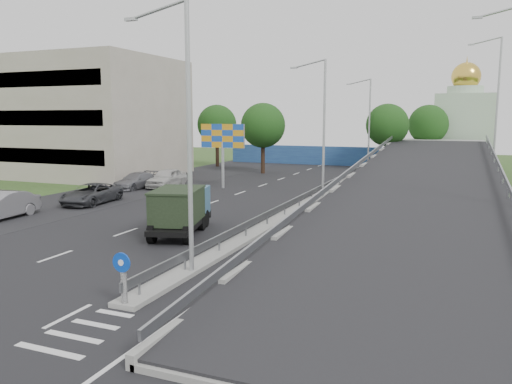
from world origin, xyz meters
The scene contains 23 objects.
ground centered at (0.00, 0.00, 0.00)m, with size 160.00×160.00×0.00m, color #2D4C1E.
road_surface centered at (-3.00, 20.00, 0.00)m, with size 26.00×90.00×0.04m, color black.
parking_strip centered at (-16.00, 20.00, 0.00)m, with size 8.00×90.00×0.05m, color black.
median centered at (0.00, 24.00, 0.10)m, with size 1.00×44.00×0.20m, color gray.
overpass_ramp centered at (7.50, 24.00, 1.75)m, with size 10.00×50.00×3.50m.
median_guardrail centered at (0.00, 24.00, 0.75)m, with size 0.09×44.00×0.71m.
sign_bollard centered at (0.00, 2.17, 1.03)m, with size 0.64×0.23×1.67m.
lamp_post_near centered at (0.11, 6.00, 5.81)m, with size 2.74×0.18×10.08m.
lamp_post_mid centered at (0.11, 26.00, 5.81)m, with size 2.74×0.18×10.08m.
lamp_post_far centered at (0.11, 46.00, 5.81)m, with size 2.74×0.18×10.08m.
beige_building centered at (-30.00, 32.00, 6.00)m, with size 24.00×14.00×12.00m, color #9E9684.
blue_wall centered at (-4.00, 52.00, 1.20)m, with size 30.00×0.50×2.40m, color navy.
church centered at (10.00, 60.00, 5.31)m, with size 7.00×7.00×13.80m.
billboard centered at (-9.00, 28.00, 4.19)m, with size 4.00×0.24×5.50m.
tree_left_mid centered at (-10.00, 40.00, 5.18)m, with size 4.80×4.80×7.60m.
tree_median_far centered at (2.00, 48.00, 5.18)m, with size 4.80×4.80×7.60m.
tree_left_far centered at (-18.00, 45.00, 5.18)m, with size 4.80×4.80×7.60m.
tree_ramp_far centered at (6.00, 55.00, 5.18)m, with size 4.80×4.80×7.60m.
dump_truck centered at (-3.65, 11.95, 1.37)m, with size 3.45×5.95×2.47m.
parked_car_b centered at (-15.57, 11.05, 0.83)m, with size 1.76×5.05×1.66m, color gray.
parked_car_c centered at (-14.22, 17.50, 0.71)m, with size 2.36×5.12×1.42m, color #35373B.
parked_car_d centered at (-15.77, 25.00, 0.69)m, with size 1.93×4.75×1.38m, color slate.
parked_car_e centered at (-13.79, 26.67, 0.83)m, with size 1.96×4.87×1.66m, color beige.
Camera 1 is at (9.58, -10.29, 6.05)m, focal length 35.00 mm.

